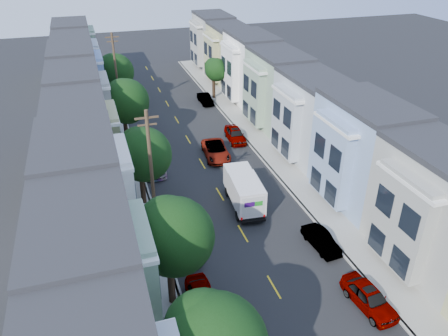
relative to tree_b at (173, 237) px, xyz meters
name	(u,v)px	position (x,y,z in m)	size (l,w,h in m)	color
ground	(243,234)	(6.30, 5.30, -5.07)	(160.00, 160.00, 0.00)	black
road_slab	(195,151)	(6.30, 20.30, -5.06)	(12.00, 70.00, 0.02)	black
curb_left	(137,158)	(0.25, 20.30, -4.99)	(0.30, 70.00, 0.15)	gray
curb_right	(248,143)	(12.35, 20.30, -4.99)	(0.30, 70.00, 0.15)	gray
sidewalk_left	(124,160)	(-1.05, 20.30, -4.99)	(2.60, 70.00, 0.15)	gray
sidewalk_right	(259,141)	(13.65, 20.30, -4.99)	(2.60, 70.00, 0.15)	gray
centerline	(195,151)	(6.30, 20.30, -5.07)	(0.12, 70.00, 0.01)	gold
townhouse_row_left	(86,166)	(-4.85, 20.30, -5.07)	(5.00, 70.00, 8.50)	#ADB5BB
townhouse_row_right	(291,138)	(17.45, 20.30, -5.07)	(5.00, 70.00, 8.50)	#ADB5BB
tree_b	(173,237)	(0.00, 0.00, 0.00)	(4.70, 4.70, 7.44)	black
tree_c	(143,155)	(0.00, 11.89, -0.47)	(4.51, 4.51, 6.87)	black
tree_d	(126,102)	(0.00, 23.80, -0.07)	(4.70, 4.70, 7.36)	black
tree_e	(115,72)	(0.00, 36.27, -0.46)	(4.70, 4.70, 6.97)	black
tree_far_r	(216,70)	(13.20, 35.45, -1.13)	(3.10, 3.10, 5.54)	black
utility_pole_near	(152,176)	(0.00, 7.30, 0.08)	(1.60, 0.26, 10.00)	#42301E
utility_pole_far	(117,75)	(0.00, 33.30, 0.08)	(1.60, 0.26, 10.00)	#42301E
fedex_truck	(244,190)	(7.68, 8.99, -3.51)	(2.24, 5.82, 2.79)	silver
lead_sedan	(216,151)	(8.04, 18.31, -4.35)	(2.38, 5.15, 1.43)	black
parked_left_b	(203,299)	(1.40, -0.97, -4.37)	(1.64, 4.28, 1.39)	#13103F
parked_left_c	(182,243)	(1.40, 4.74, -4.35)	(2.38, 5.17, 1.44)	#A3A5A8
parked_left_d	(153,165)	(1.40, 17.32, -4.36)	(1.98, 4.72, 1.41)	#3E050C
parked_right_a	(369,298)	(11.20, -3.98, -4.36)	(1.68, 4.38, 1.42)	slate
parked_right_b	(321,240)	(11.20, 2.05, -4.46)	(1.29, 3.65, 1.22)	silver
parked_right_c	(235,135)	(11.20, 21.46, -4.33)	(1.75, 4.56, 1.48)	black
parked_right_d	(205,99)	(11.20, 33.79, -4.43)	(1.35, 3.82, 1.27)	black
motorcycle	(379,312)	(11.31, -4.94, -4.65)	(0.27, 1.99, 0.79)	black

